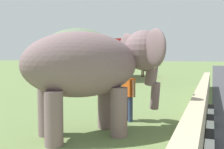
% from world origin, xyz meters
% --- Properties ---
extents(barrier_parapet, '(28.00, 0.36, 1.00)m').
position_xyz_m(barrier_parapet, '(2.00, 3.75, 0.50)').
color(barrier_parapet, tan).
rests_on(barrier_parapet, ground_plane).
extents(elephant, '(3.85, 3.82, 2.85)m').
position_xyz_m(elephant, '(3.38, 6.33, 1.85)').
color(elephant, '#765E61').
rests_on(elephant, ground_plane).
extents(person_handler, '(0.42, 0.57, 1.66)m').
position_xyz_m(person_handler, '(5.04, 5.93, 0.93)').
color(person_handler, navy).
rests_on(person_handler, ground_plane).
extents(bus_red, '(9.25, 4.58, 3.50)m').
position_xyz_m(bus_red, '(20.28, 12.33, 2.08)').
color(bus_red, '#B21E1E').
rests_on(bus_red, ground_plane).
extents(cow_near, '(1.91, 1.08, 1.23)m').
position_xyz_m(cow_near, '(15.09, 10.66, 0.87)').
color(cow_near, beige).
rests_on(cow_near, ground_plane).
extents(cow_mid, '(1.93, 0.98, 1.23)m').
position_xyz_m(cow_mid, '(16.88, 11.45, 0.87)').
color(cow_mid, tan).
rests_on(cow_mid, ground_plane).
extents(cow_far, '(1.54, 1.72, 1.23)m').
position_xyz_m(cow_far, '(23.09, 9.65, 0.87)').
color(cow_far, '#473323').
rests_on(cow_far, ground_plane).
extents(hill_east, '(26.35, 21.08, 18.10)m').
position_xyz_m(hill_east, '(55.00, 34.54, 0.00)').
color(hill_east, '#627457').
rests_on(hill_east, ground_plane).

